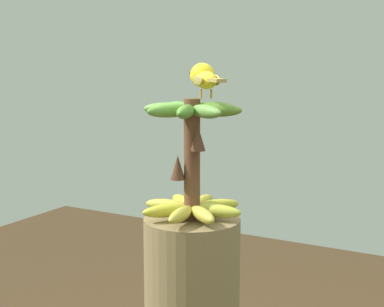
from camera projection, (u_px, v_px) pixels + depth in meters
The scene contains 2 objects.
banana_bunch at pixel (192, 159), 1.42m from camera, with size 0.26×0.26×0.30m.
perched_bird at pixel (204, 78), 1.41m from camera, with size 0.17×0.17×0.09m.
Camera 1 is at (-0.68, 1.22, 1.75)m, focal length 54.47 mm.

